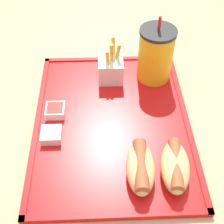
% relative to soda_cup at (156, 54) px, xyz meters
% --- Properties ---
extents(dining_table, '(1.33, 1.20, 0.76)m').
position_rel_soda_cup_xyz_m(dining_table, '(0.19, -0.10, -0.46)').
color(dining_table, tan).
rests_on(dining_table, ground_plane).
extents(food_tray, '(0.47, 0.36, 0.01)m').
position_rel_soda_cup_xyz_m(food_tray, '(0.15, -0.11, -0.08)').
color(food_tray, red).
rests_on(food_tray, dining_table).
extents(soda_cup, '(0.09, 0.09, 0.17)m').
position_rel_soda_cup_xyz_m(soda_cup, '(0.00, 0.00, 0.00)').
color(soda_cup, gold).
rests_on(soda_cup, food_tray).
extents(hot_dog_far, '(0.13, 0.07, 0.05)m').
position_rel_soda_cup_xyz_m(hot_dog_far, '(0.30, 0.00, -0.05)').
color(hot_dog_far, '#DBB270').
rests_on(hot_dog_far, food_tray).
extents(hot_dog_near, '(0.12, 0.06, 0.05)m').
position_rel_soda_cup_xyz_m(hot_dog_near, '(0.30, -0.06, -0.05)').
color(hot_dog_near, '#DBB270').
rests_on(hot_dog_near, food_tray).
extents(fries_carton, '(0.08, 0.06, 0.11)m').
position_rel_soda_cup_xyz_m(fries_carton, '(-0.00, -0.11, -0.04)').
color(fries_carton, silver).
rests_on(fries_carton, food_tray).
extents(sauce_cup_mayo, '(0.04, 0.04, 0.02)m').
position_rel_soda_cup_xyz_m(sauce_cup_mayo, '(0.20, -0.25, -0.06)').
color(sauce_cup_mayo, silver).
rests_on(sauce_cup_mayo, food_tray).
extents(sauce_cup_ketchup, '(0.04, 0.04, 0.02)m').
position_rel_soda_cup_xyz_m(sauce_cup_ketchup, '(0.12, -0.25, -0.06)').
color(sauce_cup_ketchup, silver).
rests_on(sauce_cup_ketchup, food_tray).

